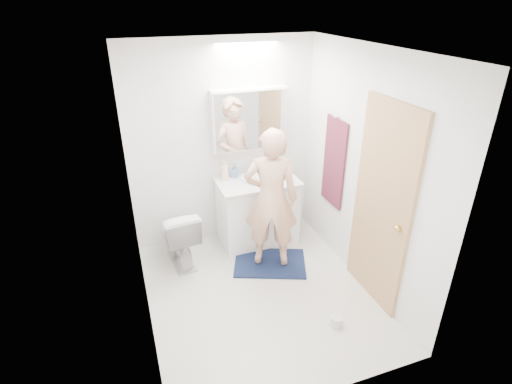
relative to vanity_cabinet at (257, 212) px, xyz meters
name	(u,v)px	position (x,y,z in m)	size (l,w,h in m)	color
floor	(260,293)	(-0.32, -0.96, -0.39)	(2.50, 2.50, 0.00)	silver
ceiling	(261,50)	(-0.32, -0.96, 2.01)	(2.50, 2.50, 0.00)	white
wall_back	(223,145)	(-0.32, 0.29, 0.81)	(2.50, 2.50, 0.00)	white
wall_front	(328,271)	(-0.32, -2.21, 0.81)	(2.50, 2.50, 0.00)	white
wall_left	(134,210)	(-1.42, -0.96, 0.81)	(2.50, 2.50, 0.00)	white
wall_right	(365,173)	(0.78, -0.96, 0.81)	(2.50, 2.50, 0.00)	white
vanity_cabinet	(257,212)	(0.00, 0.00, 0.00)	(0.90, 0.55, 0.78)	white
countertop	(257,182)	(0.00, 0.00, 0.41)	(0.95, 0.58, 0.04)	silver
sink_basin	(256,178)	(0.00, 0.03, 0.45)	(0.36, 0.36, 0.03)	white
faucet	(251,167)	(0.00, 0.22, 0.51)	(0.02, 0.02, 0.16)	silver
medicine_cabinet	(249,119)	(-0.02, 0.21, 1.11)	(0.88, 0.14, 0.70)	white
mirror_panel	(251,121)	(-0.02, 0.13, 1.11)	(0.84, 0.01, 0.66)	silver
toilet	(178,235)	(-0.99, -0.11, -0.04)	(0.39, 0.68, 0.70)	white
bath_rug	(270,263)	(-0.04, -0.53, -0.38)	(0.80, 0.55, 0.02)	#152142
person	(271,199)	(-0.04, -0.53, 0.44)	(0.57, 0.38, 1.57)	#DEA785
door	(382,207)	(0.76, -1.31, 0.61)	(0.04, 0.80, 2.00)	tan
door_knob	(398,228)	(0.72, -1.61, 0.56)	(0.06, 0.06, 0.06)	gold
towel	(334,163)	(0.75, -0.41, 0.71)	(0.02, 0.42, 1.00)	#1B1440
towel_hook	(337,117)	(0.74, -0.41, 1.23)	(0.02, 0.02, 0.07)	silver
soap_bottle_a	(225,171)	(-0.35, 0.15, 0.55)	(0.09, 0.09, 0.23)	beige
soap_bottle_b	(235,171)	(-0.22, 0.18, 0.51)	(0.07, 0.08, 0.17)	#517BAE
toothbrush_cup	(273,168)	(0.26, 0.16, 0.48)	(0.11, 0.11, 0.10)	#3D65B7
toilet_paper_roll	(336,321)	(0.20, -1.62, -0.34)	(0.11, 0.11, 0.10)	silver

